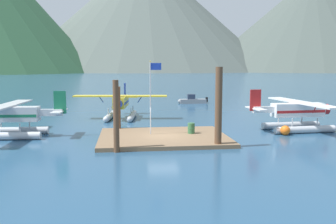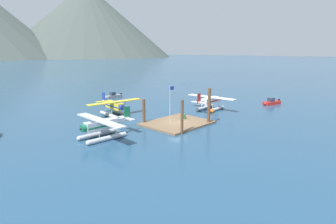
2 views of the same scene
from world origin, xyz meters
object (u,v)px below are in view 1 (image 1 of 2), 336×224
Objects in this scene: seaplane_yellow_bow_left at (121,105)px; mooring_buoy at (285,130)px; flagpole at (152,89)px; seaplane_silver_port_fwd at (9,118)px; fuel_drum at (191,128)px; boat_grey_open_north at (192,100)px; seaplane_white_stbd_fwd at (298,114)px.

mooring_buoy is at bearing -39.58° from seaplane_yellow_bow_left.
seaplane_yellow_bow_left is at bearing 103.25° from flagpole.
seaplane_silver_port_fwd is at bearing 175.42° from mooring_buoy.
fuel_drum is 28.33m from boat_grey_open_north.
fuel_drum is 0.08× the size of seaplane_silver_port_fwd.
mooring_buoy is 0.08× the size of seaplane_white_stbd_fwd.
seaplane_yellow_bow_left is at bearing -124.45° from boat_grey_open_north.
boat_grey_open_north is (5.21, 27.84, -0.25)m from fuel_drum.
flagpole reaches higher than boat_grey_open_north.
seaplane_yellow_bow_left is at bearing 47.25° from seaplane_silver_port_fwd.
mooring_buoy is at bearing -136.81° from seaplane_white_stbd_fwd.
seaplane_white_stbd_fwd is at bearing -31.09° from seaplane_yellow_bow_left.
seaplane_white_stbd_fwd is at bearing 7.15° from flagpole.
seaplane_white_stbd_fwd and seaplane_silver_port_fwd have the same top height.
boat_grey_open_north is at bearing 96.05° from mooring_buoy.
fuel_drum is at bearing 178.99° from mooring_buoy.
seaplane_silver_port_fwd reaches higher than boat_grey_open_north.
mooring_buoy is 18.39m from seaplane_yellow_bow_left.
seaplane_yellow_bow_left and seaplane_silver_port_fwd have the same top height.
fuel_drum is 0.08× the size of seaplane_yellow_bow_left.
seaplane_silver_port_fwd reaches higher than fuel_drum.
boat_grey_open_north is (20.26, 26.13, -1.09)m from seaplane_silver_port_fwd.
mooring_buoy is 0.17× the size of boat_grey_open_north.
flagpole reaches higher than seaplane_silver_port_fwd.
fuel_drum is (3.27, -0.09, -3.30)m from flagpole.
seaplane_yellow_bow_left is at bearing 117.33° from fuel_drum.
boat_grey_open_north is at bearing 55.55° from seaplane_yellow_bow_left.
boat_grey_open_north is at bearing 79.41° from fuel_drum.
seaplane_yellow_bow_left is 18.91m from seaplane_white_stbd_fwd.
fuel_drum is 8.18m from mooring_buoy.
seaplane_yellow_bow_left is at bearing 148.91° from seaplane_white_stbd_fwd.
seaplane_yellow_bow_left is (-14.14, 11.69, 1.16)m from mooring_buoy.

